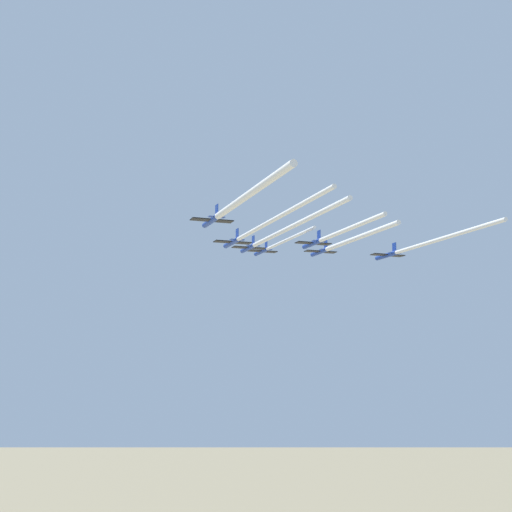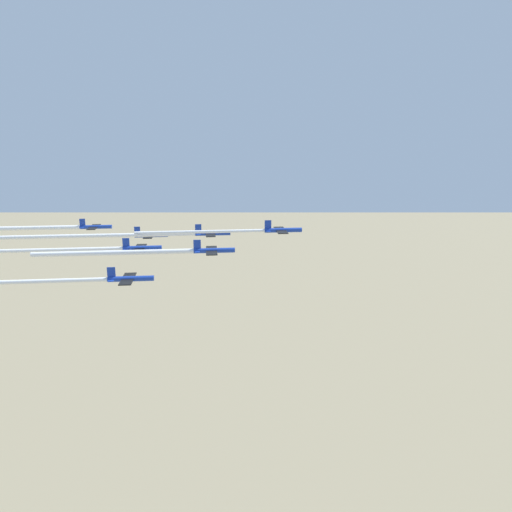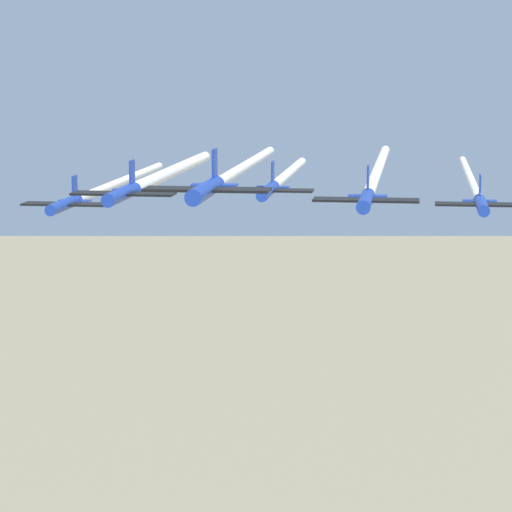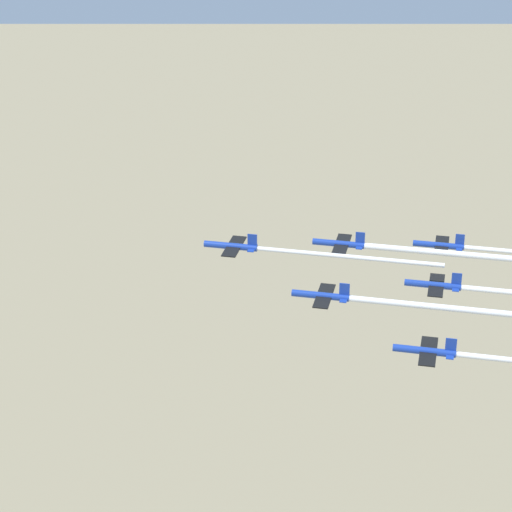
# 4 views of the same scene
# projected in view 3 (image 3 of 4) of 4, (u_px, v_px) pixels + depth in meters

# --- Properties ---
(jet_0) EXTENTS (9.34, 9.61, 3.24)m
(jet_0) POSITION_uv_depth(u_px,v_px,m) (206.00, 189.00, 85.69)
(jet_0) COLOR #19389E
(jet_1) EXTENTS (9.34, 9.61, 3.24)m
(jet_1) POSITION_uv_depth(u_px,v_px,m) (366.00, 200.00, 102.24)
(jet_1) COLOR #19389E
(jet_2) EXTENTS (9.34, 9.61, 3.24)m
(jet_2) POSITION_uv_depth(u_px,v_px,m) (123.00, 193.00, 104.97)
(jet_2) COLOR #19389E
(jet_3) EXTENTS (9.34, 9.61, 3.24)m
(jet_3) POSITION_uv_depth(u_px,v_px,m) (481.00, 204.00, 118.74)
(jet_3) COLOR #19389E
(jet_4) EXTENTS (9.34, 9.61, 3.24)m
(jet_4) POSITION_uv_depth(u_px,v_px,m) (268.00, 190.00, 121.33)
(jet_4) COLOR #19389E
(jet_5) EXTENTS (9.34, 9.61, 3.24)m
(jet_5) POSITION_uv_depth(u_px,v_px,m) (65.00, 204.00, 124.38)
(jet_5) COLOR #19389E
(smoke_trail_0) EXTENTS (10.65, 31.45, 0.80)m
(smoke_trail_0) POSITION_uv_depth(u_px,v_px,m) (247.00, 165.00, 106.03)
(smoke_trail_0) COLOR white
(smoke_trail_1) EXTENTS (17.16, 51.27, 1.06)m
(smoke_trail_1) POSITION_uv_depth(u_px,v_px,m) (379.00, 168.00, 132.71)
(smoke_trail_1) COLOR white
(smoke_trail_2) EXTENTS (12.14, 35.18, 1.16)m
(smoke_trail_2) POSITION_uv_depth(u_px,v_px,m) (175.00, 170.00, 127.18)
(smoke_trail_2) COLOR white
(smoke_trail_3) EXTENTS (15.92, 47.80, 0.91)m
(smoke_trail_3) POSITION_uv_depth(u_px,v_px,m) (469.00, 176.00, 147.46)
(smoke_trail_3) COLOR white
(smoke_trail_4) EXTENTS (10.19, 29.50, 0.99)m
(smoke_trail_4) POSITION_uv_depth(u_px,v_px,m) (289.00, 172.00, 140.65)
(smoke_trail_4) COLOR white
(smoke_trail_5) EXTENTS (13.34, 39.62, 0.91)m
(smoke_trail_5) POSITION_uv_depth(u_px,v_px,m) (124.00, 180.00, 148.90)
(smoke_trail_5) COLOR white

